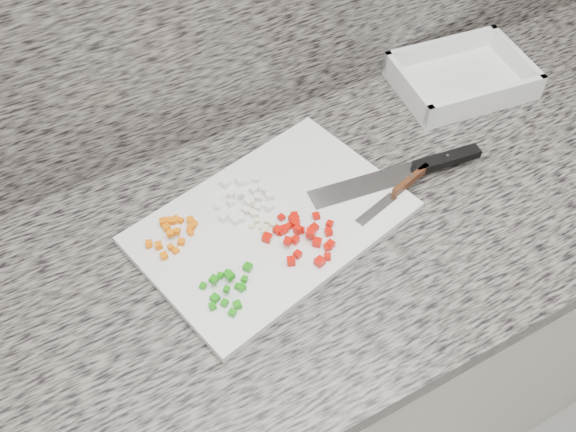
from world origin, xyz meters
TOP-DOWN VIEW (x-y plane):
  - cabinet at (0.00, 1.44)m, footprint 3.92×0.62m
  - countertop at (0.00, 1.44)m, footprint 3.96×0.64m
  - cutting_board at (-0.04, 1.48)m, footprint 0.50×0.39m
  - carrot_pile at (-0.20, 1.53)m, footprint 0.09×0.08m
  - onion_pile at (-0.06, 1.54)m, footprint 0.11×0.10m
  - green_pepper_pile at (-0.17, 1.39)m, footprint 0.09×0.08m
  - red_pepper_pile at (-0.02, 1.43)m, footprint 0.12×0.13m
  - garlic_pile at (-0.06, 1.47)m, footprint 0.04×0.05m
  - chef_knife at (0.24, 1.46)m, footprint 0.33×0.08m
  - paring_knife at (0.19, 1.43)m, footprint 0.18×0.06m
  - tray at (0.47, 1.62)m, footprint 0.29×0.22m

SIDE VIEW (x-z plane):
  - cabinet at x=0.00m, z-range 0.00..0.86m
  - countertop at x=0.00m, z-range 0.86..0.90m
  - cutting_board at x=-0.04m, z-range 0.90..0.91m
  - tray at x=0.47m, z-range 0.89..0.95m
  - garlic_pile at x=-0.06m, z-range 0.91..0.92m
  - chef_knife at x=0.24m, z-range 0.91..0.93m
  - carrot_pile at x=-0.20m, z-range 0.91..0.93m
  - paring_knife at x=0.19m, z-range 0.91..0.93m
  - red_pepper_pile at x=-0.02m, z-range 0.91..0.93m
  - onion_pile at x=-0.06m, z-range 0.91..0.93m
  - green_pepper_pile at x=-0.17m, z-range 0.91..0.93m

